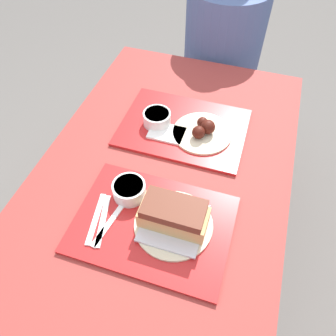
% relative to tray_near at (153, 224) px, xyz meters
% --- Properties ---
extents(ground_plane, '(12.00, 12.00, 0.00)m').
position_rel_tray_near_xyz_m(ground_plane, '(-0.04, 0.15, -0.76)').
color(ground_plane, '#605B56').
extents(picnic_table, '(0.82, 1.42, 0.75)m').
position_rel_tray_near_xyz_m(picnic_table, '(-0.04, 0.15, -0.11)').
color(picnic_table, maroon).
rests_on(picnic_table, ground_plane).
extents(picnic_bench_far, '(0.78, 0.28, 0.44)m').
position_rel_tray_near_xyz_m(picnic_bench_far, '(-0.04, 1.08, -0.39)').
color(picnic_bench_far, maroon).
rests_on(picnic_bench_far, ground_plane).
extents(tray_near, '(0.45, 0.33, 0.01)m').
position_rel_tray_near_xyz_m(tray_near, '(0.00, 0.00, 0.00)').
color(tray_near, red).
rests_on(tray_near, picnic_table).
extents(tray_far, '(0.45, 0.33, 0.01)m').
position_rel_tray_near_xyz_m(tray_far, '(-0.03, 0.41, 0.00)').
color(tray_far, red).
rests_on(tray_far, picnic_table).
extents(bowl_coleslaw_near, '(0.10, 0.10, 0.05)m').
position_rel_tray_near_xyz_m(bowl_coleslaw_near, '(-0.10, 0.07, 0.03)').
color(bowl_coleslaw_near, white).
rests_on(bowl_coleslaw_near, tray_near).
extents(brisket_sandwich_plate, '(0.23, 0.23, 0.10)m').
position_rel_tray_near_xyz_m(brisket_sandwich_plate, '(0.06, 0.01, 0.05)').
color(brisket_sandwich_plate, beige).
rests_on(brisket_sandwich_plate, tray_near).
extents(plastic_fork_near, '(0.06, 0.17, 0.00)m').
position_rel_tray_near_xyz_m(plastic_fork_near, '(-0.14, -0.04, 0.01)').
color(plastic_fork_near, white).
rests_on(plastic_fork_near, tray_near).
extents(plastic_knife_near, '(0.04, 0.17, 0.00)m').
position_rel_tray_near_xyz_m(plastic_knife_near, '(-0.12, -0.04, 0.01)').
color(plastic_knife_near, white).
rests_on(plastic_knife_near, tray_near).
extents(plastic_spoon_near, '(0.05, 0.17, 0.00)m').
position_rel_tray_near_xyz_m(plastic_spoon_near, '(-0.16, -0.04, 0.01)').
color(plastic_spoon_near, white).
rests_on(plastic_spoon_near, tray_near).
extents(bowl_coleslaw_far, '(0.10, 0.10, 0.05)m').
position_rel_tray_near_xyz_m(bowl_coleslaw_far, '(-0.12, 0.40, 0.03)').
color(bowl_coleslaw_far, white).
rests_on(bowl_coleslaw_far, tray_far).
extents(wings_plate_far, '(0.21, 0.21, 0.06)m').
position_rel_tray_near_xyz_m(wings_plate_far, '(0.05, 0.39, 0.02)').
color(wings_plate_far, beige).
rests_on(wings_plate_far, tray_far).
extents(napkin_far, '(0.12, 0.09, 0.01)m').
position_rel_tray_near_xyz_m(napkin_far, '(-0.07, 0.36, 0.01)').
color(napkin_far, white).
rests_on(napkin_far, tray_far).
extents(person_seated_across, '(0.38, 0.38, 0.76)m').
position_rel_tray_near_xyz_m(person_seated_across, '(-0.01, 1.08, -0.01)').
color(person_seated_across, '#4C6093').
rests_on(person_seated_across, picnic_bench_far).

